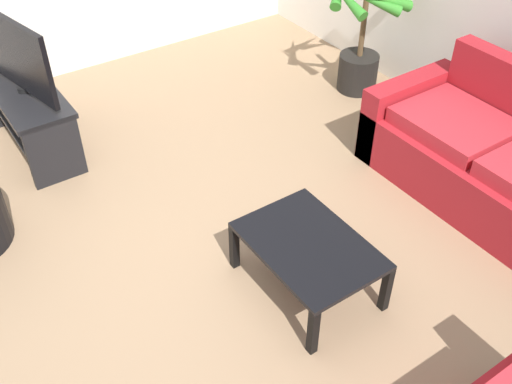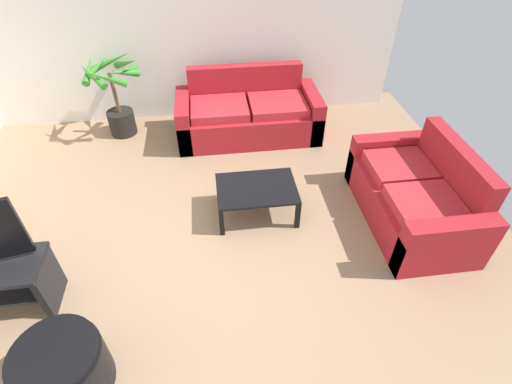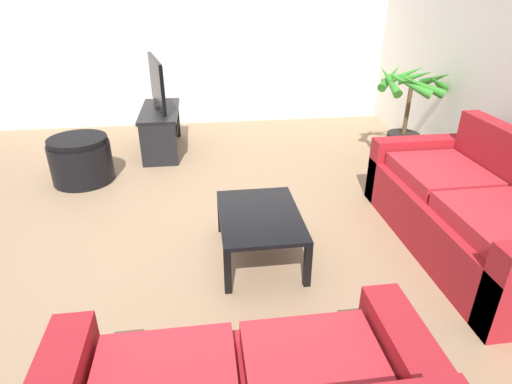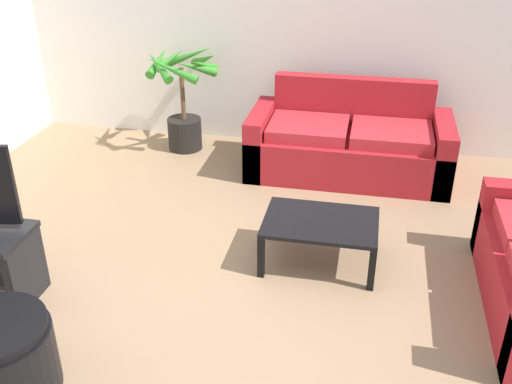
# 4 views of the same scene
# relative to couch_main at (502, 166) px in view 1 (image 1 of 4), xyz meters

# --- Properties ---
(ground_plane) EXTENTS (6.60, 6.60, 0.00)m
(ground_plane) POSITION_rel_couch_main_xyz_m (-0.71, -2.28, -0.30)
(ground_plane) COLOR #937556
(couch_main) EXTENTS (1.98, 0.90, 0.90)m
(couch_main) POSITION_rel_couch_main_xyz_m (0.00, 0.00, 0.00)
(couch_main) COLOR maroon
(couch_main) RESTS_ON ground
(tv_stand) EXTENTS (1.10, 0.45, 0.53)m
(tv_stand) POSITION_rel_couch_main_xyz_m (-2.56, -2.58, 0.05)
(tv_stand) COLOR black
(tv_stand) RESTS_ON ground
(tv) EXTENTS (1.00, 0.25, 0.61)m
(tv) POSITION_rel_couch_main_xyz_m (-2.56, -2.57, 0.56)
(tv) COLOR black
(tv) RESTS_ON tv_stand
(coffee_table) EXTENTS (0.86, 0.61, 0.37)m
(coffee_table) POSITION_rel_couch_main_xyz_m (-0.10, -1.68, 0.02)
(coffee_table) COLOR black
(coffee_table) RESTS_ON ground
(potted_palm) EXTENTS (0.81, 0.81, 1.12)m
(potted_palm) POSITION_rel_couch_main_xyz_m (-1.80, 0.26, 0.24)
(potted_palm) COLOR black
(potted_palm) RESTS_ON ground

